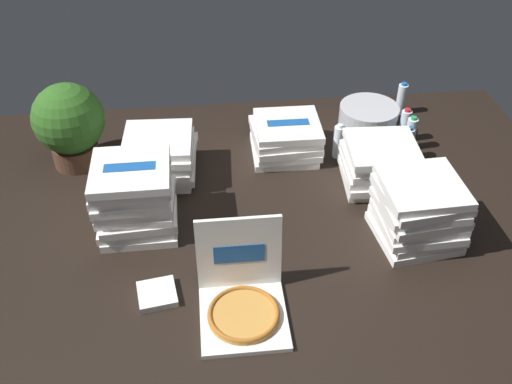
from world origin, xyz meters
The scene contains 15 objects.
ground_plane centered at (0.00, 0.00, -0.01)m, with size 3.20×2.40×0.02m, color black.
open_pizza_box centered at (-0.17, -0.50, 0.07)m, with size 0.35×0.39×0.37m.
pizza_stack_center_far centered at (0.61, 0.30, 0.12)m, with size 0.39×0.38×0.24m.
pizza_stack_left_near centered at (0.17, 0.61, 0.10)m, with size 0.38×0.38×0.20m.
pizza_stack_left_mid centered at (-0.52, 0.48, 0.12)m, with size 0.40×0.40×0.24m.
pizza_stack_right_mid centered at (-0.62, 0.08, 0.18)m, with size 0.38×0.39×0.36m.
pizza_stack_left_far centered at (0.67, -0.13, 0.16)m, with size 0.41×0.40×0.31m.
ice_bucket centered at (0.68, 0.79, 0.08)m, with size 0.34×0.34×0.17m, color #B7BABF.
water_bottle_0 centered at (0.82, 0.49, 0.10)m, with size 0.06×0.06×0.21m.
water_bottle_1 centered at (0.88, 0.59, 0.10)m, with size 0.06×0.06×0.21m.
water_bottle_2 centered at (0.87, 0.67, 0.10)m, with size 0.06×0.06×0.21m.
water_bottle_3 centered at (0.45, 0.55, 0.10)m, with size 0.06×0.06×0.21m.
water_bottle_4 centered at (0.94, 0.98, 0.10)m, with size 0.06×0.06×0.21m.
potted_plant centered at (-0.98, 0.64, 0.25)m, with size 0.38×0.38×0.47m.
napkin_pile centered at (-0.52, -0.39, 0.02)m, with size 0.16×0.16×0.03m, color white.
Camera 1 is at (-0.28, -2.06, 1.88)m, focal length 40.73 mm.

